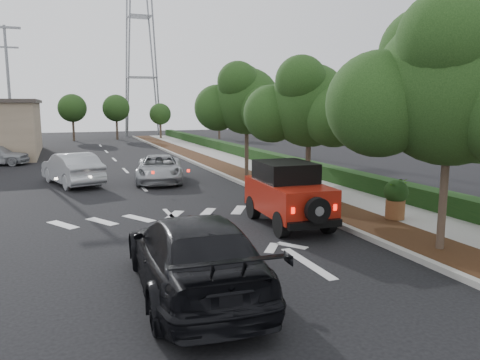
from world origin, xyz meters
TOP-DOWN VIEW (x-y plane):
  - ground at (0.00, 0.00)m, footprint 120.00×120.00m
  - curb at (4.60, 12.00)m, footprint 0.20×70.00m
  - planting_strip at (5.60, 12.00)m, footprint 1.80×70.00m
  - sidewalk at (7.50, 12.00)m, footprint 2.00×70.00m
  - hedge at (8.90, 12.00)m, footprint 0.80×70.00m
  - transmission_tower at (6.00, 48.00)m, footprint 7.00×4.00m
  - street_tree_near at (5.60, -0.50)m, footprint 3.80×3.80m
  - street_tree_mid at (5.60, 6.50)m, footprint 3.20×3.20m
  - street_tree_far at (5.60, 13.00)m, footprint 3.40×3.40m
  - light_pole_a at (-6.50, 26.00)m, footprint 2.00×0.22m
  - light_pole_b at (-7.50, 38.00)m, footprint 2.00×0.22m
  - red_jeep at (3.21, 3.60)m, footprint 1.91×3.97m
  - silver_suv_ahead at (1.08, 13.36)m, footprint 3.08×5.06m
  - black_suv_oncoming at (-1.03, -0.73)m, footprint 2.53×5.64m
  - silver_sedan_oncoming at (-3.00, 14.00)m, footprint 2.91×4.93m
  - terracotta_planter at (6.60, 2.49)m, footprint 0.77×0.77m

SIDE VIEW (x-z plane):
  - ground at x=0.00m, z-range 0.00..0.00m
  - transmission_tower at x=6.00m, z-range -14.00..14.00m
  - street_tree_near at x=5.60m, z-range -2.96..2.96m
  - street_tree_mid at x=5.60m, z-range -2.66..2.66m
  - street_tree_far at x=5.60m, z-range -2.81..2.81m
  - light_pole_a at x=-6.50m, z-range -4.50..4.50m
  - light_pole_b at x=-7.50m, z-range -4.50..4.50m
  - planting_strip at x=5.60m, z-range 0.00..0.12m
  - sidewalk at x=7.50m, z-range 0.00..0.12m
  - curb at x=4.60m, z-range 0.00..0.15m
  - hedge at x=8.90m, z-range 0.00..0.80m
  - silver_suv_ahead at x=1.08m, z-range 0.00..1.31m
  - silver_sedan_oncoming at x=-3.00m, z-range 0.00..1.53m
  - black_suv_oncoming at x=-1.03m, z-range 0.00..1.61m
  - terracotta_planter at x=6.60m, z-range 0.23..1.57m
  - red_jeep at x=3.21m, z-range 0.02..2.01m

